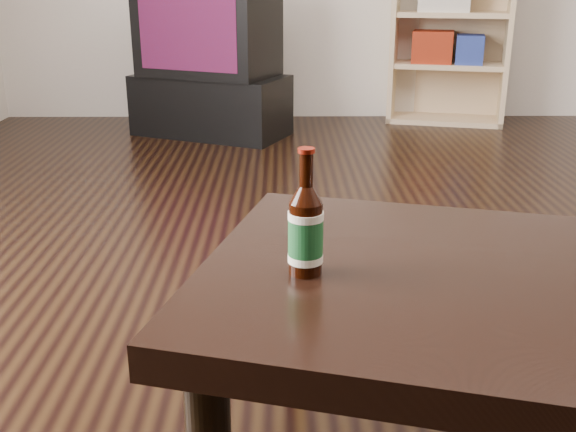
{
  "coord_description": "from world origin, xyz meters",
  "views": [
    {
      "loc": [
        -0.56,
        -1.77,
        0.95
      ],
      "look_at": [
        -0.55,
        -0.7,
        0.57
      ],
      "focal_mm": 42.0,
      "sensor_mm": 36.0,
      "label": 1
    }
  ],
  "objects_px": {
    "bookshelf": "(451,9)",
    "tv_stand": "(211,105)",
    "tv": "(208,27)",
    "beer_bottle": "(306,231)",
    "coffee_table": "(559,317)"
  },
  "relations": [
    {
      "from": "bookshelf",
      "to": "tv_stand",
      "type": "bearing_deg",
      "value": -150.81
    },
    {
      "from": "tv",
      "to": "beer_bottle",
      "type": "xyz_separation_m",
      "value": [
        0.48,
        -3.13,
        -0.12
      ]
    },
    {
      "from": "tv",
      "to": "coffee_table",
      "type": "bearing_deg",
      "value": -49.9
    },
    {
      "from": "tv_stand",
      "to": "coffee_table",
      "type": "height_order",
      "value": "coffee_table"
    },
    {
      "from": "tv_stand",
      "to": "beer_bottle",
      "type": "distance_m",
      "value": 3.18
    },
    {
      "from": "coffee_table",
      "to": "beer_bottle",
      "type": "bearing_deg",
      "value": 173.43
    },
    {
      "from": "tv_stand",
      "to": "beer_bottle",
      "type": "relative_size",
      "value": 4.16
    },
    {
      "from": "tv_stand",
      "to": "bookshelf",
      "type": "relative_size",
      "value": 0.65
    },
    {
      "from": "tv",
      "to": "beer_bottle",
      "type": "relative_size",
      "value": 4.08
    },
    {
      "from": "bookshelf",
      "to": "beer_bottle",
      "type": "bearing_deg",
      "value": -92.68
    },
    {
      "from": "tv_stand",
      "to": "bookshelf",
      "type": "xyz_separation_m",
      "value": [
        1.56,
        0.42,
        0.55
      ]
    },
    {
      "from": "bookshelf",
      "to": "coffee_table",
      "type": "distance_m",
      "value": 3.67
    },
    {
      "from": "tv_stand",
      "to": "tv",
      "type": "bearing_deg",
      "value": -90.0
    },
    {
      "from": "tv",
      "to": "coffee_table",
      "type": "xyz_separation_m",
      "value": [
        0.91,
        -3.18,
        -0.26
      ]
    },
    {
      "from": "tv",
      "to": "beer_bottle",
      "type": "distance_m",
      "value": 3.17
    }
  ]
}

